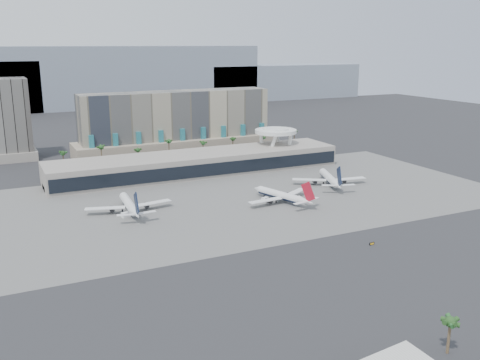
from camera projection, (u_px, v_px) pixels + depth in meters
name	position (u px, v px, depth m)	size (l,w,h in m)	color
ground	(297.00, 232.00, 214.61)	(900.00, 900.00, 0.00)	#232326
apron_pad	(238.00, 197.00, 262.63)	(260.00, 130.00, 0.06)	#5B5B59
mountain_ridge	(109.00, 81.00, 629.26)	(680.00, 60.00, 70.00)	gray
hotel	(177.00, 128.00, 366.92)	(140.00, 30.00, 42.00)	tan
office_tower	(9.00, 124.00, 343.76)	(30.00, 30.00, 52.00)	black
terminal	(198.00, 162.00, 308.90)	(170.00, 32.50, 14.50)	#A59C91
saucer_structure	(276.00, 134.00, 334.34)	(26.00, 26.00, 21.89)	white
palm_row	(188.00, 145.00, 341.55)	(157.80, 2.80, 13.10)	brown
airliner_left	(129.00, 205.00, 238.61)	(39.04, 40.27, 13.89)	white
airliner_centre	(282.00, 195.00, 253.62)	(36.28, 37.57, 13.37)	white
airliner_right	(330.00, 178.00, 284.43)	(38.36, 39.63, 14.30)	white
service_vehicle_a	(126.00, 214.00, 232.98)	(4.22, 2.06, 2.06)	white
service_vehicle_b	(265.00, 199.00, 256.26)	(3.45, 1.97, 1.77)	white
taxiway_sign	(372.00, 244.00, 200.57)	(2.28, 0.47, 1.03)	black
near_palm_a	(450.00, 327.00, 128.96)	(6.00, 6.00, 9.89)	brown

